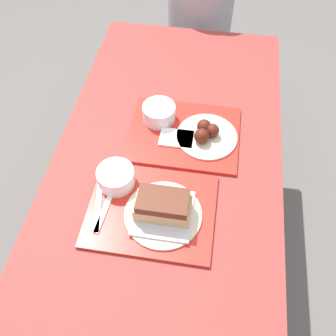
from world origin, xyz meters
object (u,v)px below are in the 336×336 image
object	(u,v)px
wings_plate_far	(206,134)
brisket_sandwich_plate	(163,209)
bowl_coleslaw_near	(116,177)
tray_near	(151,210)
tray_far	(184,134)
bowl_coleslaw_far	(159,112)

from	to	relation	value
wings_plate_far	brisket_sandwich_plate	bearing A→B (deg)	-106.44
bowl_coleslaw_near	tray_near	bearing A→B (deg)	-32.25
tray_near	tray_far	distance (m)	0.33
tray_far	bowl_coleslaw_far	distance (m)	0.12
bowl_coleslaw_near	wings_plate_far	distance (m)	0.35
tray_far	wings_plate_far	distance (m)	0.08
bowl_coleslaw_far	brisket_sandwich_plate	bearing A→B (deg)	-78.50
tray_far	brisket_sandwich_plate	distance (m)	0.34
tray_near	bowl_coleslaw_near	world-z (taller)	bowl_coleslaw_near
bowl_coleslaw_near	wings_plate_far	xyz separation A→B (m)	(0.26, 0.23, -0.01)
tray_far	bowl_coleslaw_far	bearing A→B (deg)	151.21
tray_far	brisket_sandwich_plate	size ratio (longest dim) A/B	1.65
brisket_sandwich_plate	wings_plate_far	world-z (taller)	brisket_sandwich_plate
tray_far	brisket_sandwich_plate	bearing A→B (deg)	-93.28
brisket_sandwich_plate	tray_near	bearing A→B (deg)	160.79
tray_near	brisket_sandwich_plate	bearing A→B (deg)	-19.21
tray_near	wings_plate_far	size ratio (longest dim) A/B	1.82
tray_far	tray_near	bearing A→B (deg)	-100.13
brisket_sandwich_plate	wings_plate_far	size ratio (longest dim) A/B	1.10
bowl_coleslaw_far	tray_near	bearing A→B (deg)	-83.79
brisket_sandwich_plate	wings_plate_far	xyz separation A→B (m)	(0.10, 0.33, -0.02)
tray_near	wings_plate_far	distance (m)	0.34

